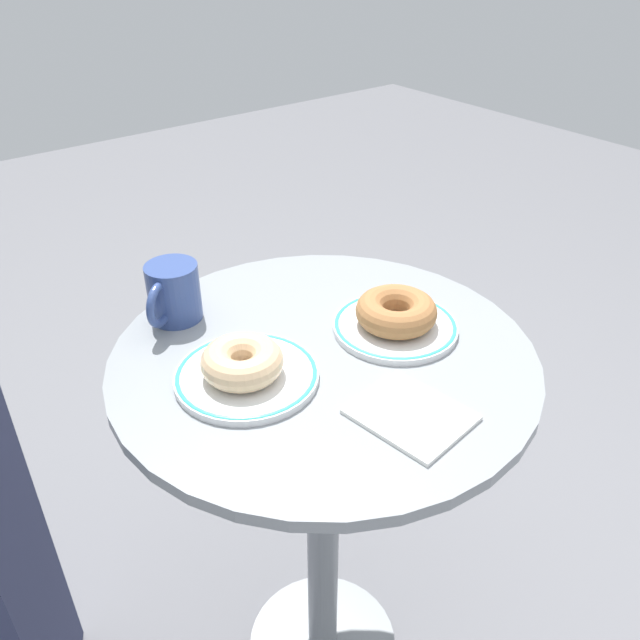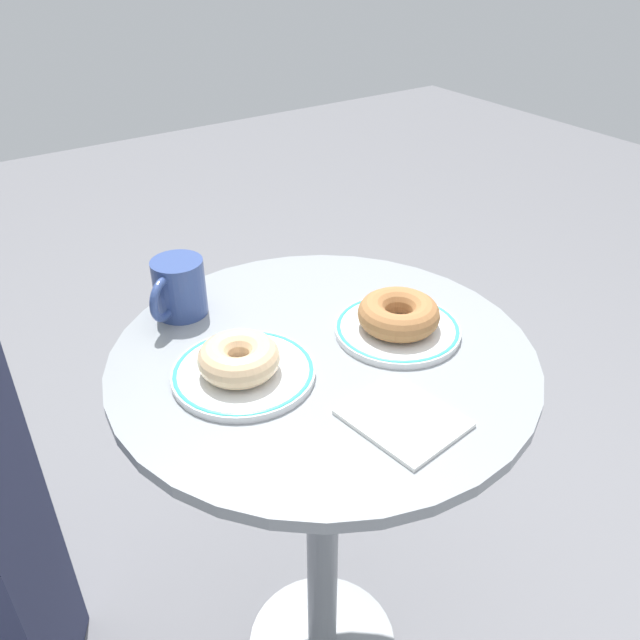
{
  "view_description": "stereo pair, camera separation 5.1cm",
  "coord_description": "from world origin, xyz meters",
  "px_view_note": "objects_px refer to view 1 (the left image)",
  "views": [
    {
      "loc": [
        -0.47,
        -0.59,
        1.28
      ],
      "look_at": [
        0.0,
        0.01,
        0.78
      ],
      "focal_mm": 36.52,
      "sensor_mm": 36.0,
      "label": 1
    },
    {
      "loc": [
        -0.43,
        -0.62,
        1.28
      ],
      "look_at": [
        0.0,
        0.01,
        0.78
      ],
      "focal_mm": 36.52,
      "sensor_mm": 36.0,
      "label": 2
    }
  ],
  "objects_px": {
    "donut_glazed": "(242,361)",
    "coffee_mug": "(173,293)",
    "plate_left": "(247,375)",
    "paper_napkin": "(413,413)",
    "donut_cinnamon": "(396,311)",
    "cafe_table": "(323,463)",
    "plate_right": "(395,326)"
  },
  "relations": [
    {
      "from": "donut_glazed",
      "to": "coffee_mug",
      "type": "distance_m",
      "value": 0.2
    },
    {
      "from": "coffee_mug",
      "to": "plate_left",
      "type": "bearing_deg",
      "value": -88.79
    },
    {
      "from": "paper_napkin",
      "to": "coffee_mug",
      "type": "distance_m",
      "value": 0.41
    },
    {
      "from": "paper_napkin",
      "to": "donut_cinnamon",
      "type": "bearing_deg",
      "value": 53.16
    },
    {
      "from": "cafe_table",
      "to": "donut_cinnamon",
      "type": "bearing_deg",
      "value": -9.61
    },
    {
      "from": "plate_left",
      "to": "donut_glazed",
      "type": "relative_size",
      "value": 1.77
    },
    {
      "from": "cafe_table",
      "to": "plate_left",
      "type": "bearing_deg",
      "value": 173.23
    },
    {
      "from": "plate_left",
      "to": "paper_napkin",
      "type": "xyz_separation_m",
      "value": [
        0.12,
        -0.19,
        -0.0
      ]
    },
    {
      "from": "plate_right",
      "to": "donut_cinnamon",
      "type": "distance_m",
      "value": 0.03
    },
    {
      "from": "plate_right",
      "to": "cafe_table",
      "type": "bearing_deg",
      "value": 170.39
    },
    {
      "from": "cafe_table",
      "to": "plate_left",
      "type": "xyz_separation_m",
      "value": [
        -0.12,
        0.01,
        0.23
      ]
    },
    {
      "from": "plate_left",
      "to": "paper_napkin",
      "type": "distance_m",
      "value": 0.23
    },
    {
      "from": "plate_right",
      "to": "plate_left",
      "type": "bearing_deg",
      "value": 171.8
    },
    {
      "from": "paper_napkin",
      "to": "donut_glazed",
      "type": "bearing_deg",
      "value": 124.54
    },
    {
      "from": "plate_right",
      "to": "coffee_mug",
      "type": "bearing_deg",
      "value": 136.72
    },
    {
      "from": "coffee_mug",
      "to": "donut_cinnamon",
      "type": "bearing_deg",
      "value": -43.28
    },
    {
      "from": "cafe_table",
      "to": "donut_glazed",
      "type": "xyz_separation_m",
      "value": [
        -0.13,
        0.01,
        0.25
      ]
    },
    {
      "from": "plate_right",
      "to": "donut_glazed",
      "type": "distance_m",
      "value": 0.25
    },
    {
      "from": "donut_glazed",
      "to": "paper_napkin",
      "type": "xyz_separation_m",
      "value": [
        0.13,
        -0.19,
        -0.03
      ]
    },
    {
      "from": "plate_left",
      "to": "plate_right",
      "type": "height_order",
      "value": "same"
    },
    {
      "from": "donut_glazed",
      "to": "plate_left",
      "type": "bearing_deg",
      "value": 10.78
    },
    {
      "from": "plate_left",
      "to": "paper_napkin",
      "type": "relative_size",
      "value": 1.44
    },
    {
      "from": "cafe_table",
      "to": "paper_napkin",
      "type": "distance_m",
      "value": 0.28
    },
    {
      "from": "paper_napkin",
      "to": "plate_left",
      "type": "bearing_deg",
      "value": 123.17
    },
    {
      "from": "coffee_mug",
      "to": "cafe_table",
      "type": "bearing_deg",
      "value": -59.36
    },
    {
      "from": "cafe_table",
      "to": "donut_cinnamon",
      "type": "relative_size",
      "value": 6.12
    },
    {
      "from": "donut_glazed",
      "to": "donut_cinnamon",
      "type": "distance_m",
      "value": 0.25
    },
    {
      "from": "cafe_table",
      "to": "donut_glazed",
      "type": "bearing_deg",
      "value": 174.03
    },
    {
      "from": "donut_cinnamon",
      "to": "paper_napkin",
      "type": "xyz_separation_m",
      "value": [
        -0.12,
        -0.16,
        -0.03
      ]
    },
    {
      "from": "plate_right",
      "to": "donut_cinnamon",
      "type": "relative_size",
      "value": 1.55
    },
    {
      "from": "donut_glazed",
      "to": "plate_right",
      "type": "bearing_deg",
      "value": -7.75
    },
    {
      "from": "donut_glazed",
      "to": "coffee_mug",
      "type": "bearing_deg",
      "value": 89.51
    }
  ]
}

